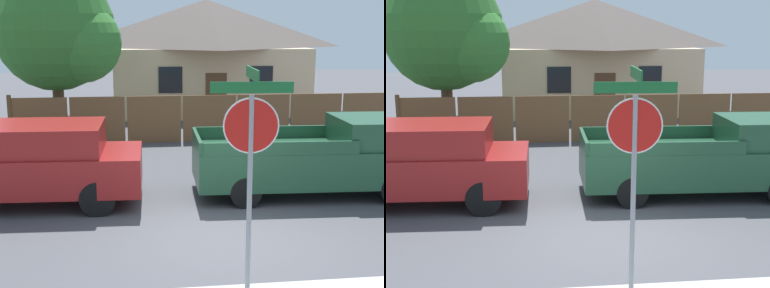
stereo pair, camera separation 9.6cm
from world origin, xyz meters
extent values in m
plane|color=#47474C|center=(0.00, 0.00, 0.00)|extent=(80.00, 80.00, 0.00)
cube|color=brown|center=(-4.64, 8.61, 0.80)|extent=(1.83, 0.06, 1.61)
cube|color=brown|center=(-2.73, 8.61, 0.80)|extent=(1.83, 0.06, 1.61)
cube|color=brown|center=(-0.83, 8.61, 0.80)|extent=(1.83, 0.06, 1.61)
cube|color=brown|center=(1.07, 8.61, 0.80)|extent=(1.83, 0.06, 1.61)
cube|color=brown|center=(2.98, 8.61, 0.80)|extent=(1.83, 0.06, 1.61)
cube|color=brown|center=(4.88, 8.61, 0.80)|extent=(1.83, 0.06, 1.61)
cube|color=brown|center=(6.78, 8.61, 0.80)|extent=(1.83, 0.06, 1.61)
cube|color=brown|center=(-5.59, 8.61, 0.85)|extent=(0.12, 0.12, 1.71)
cube|color=beige|center=(2.03, 16.03, 1.49)|extent=(8.64, 6.13, 2.99)
pyramid|color=#514742|center=(2.03, 16.03, 4.08)|extent=(9.33, 6.63, 2.19)
cube|color=black|center=(0.08, 12.94, 1.73)|extent=(1.00, 0.04, 1.10)
cube|color=black|center=(3.97, 12.94, 1.73)|extent=(1.00, 0.04, 1.10)
cube|color=brown|center=(2.03, 12.94, 1.00)|extent=(0.90, 0.04, 2.00)
cylinder|color=brown|center=(-4.16, 9.98, 1.10)|extent=(0.40, 0.40, 2.21)
sphere|color=#2D6B28|center=(-4.16, 9.98, 3.77)|extent=(4.18, 4.18, 4.18)
sphere|color=#31732C|center=(-3.22, 9.46, 3.35)|extent=(2.72, 2.72, 2.72)
cube|color=maroon|center=(-3.84, 2.35, 0.78)|extent=(4.87, 2.20, 0.84)
cube|color=maroon|center=(-3.96, 2.35, 1.50)|extent=(3.43, 1.98, 0.62)
cube|color=black|center=(-2.37, 2.28, 1.50)|extent=(0.14, 1.76, 0.52)
cylinder|color=black|center=(-2.32, 3.17, 0.38)|extent=(0.75, 0.22, 0.75)
cylinder|color=black|center=(-2.39, 1.40, 0.38)|extent=(0.75, 0.22, 0.75)
cube|color=#1E472D|center=(2.50, 2.35, 0.75)|extent=(5.48, 2.22, 0.84)
cube|color=#1E472D|center=(3.98, 2.28, 1.49)|extent=(1.81, 1.90, 0.64)
cube|color=#1E472D|center=(1.62, 3.33, 1.32)|extent=(3.40, 0.23, 0.30)
cube|color=#1E472D|center=(1.54, 1.44, 1.32)|extent=(3.40, 0.23, 0.30)
cube|color=#1E472D|center=(-0.16, 2.46, 1.32)|extent=(0.16, 1.89, 0.30)
cylinder|color=black|center=(4.21, 3.16, 0.35)|extent=(0.70, 0.22, 0.70)
cylinder|color=black|center=(0.86, 3.30, 0.35)|extent=(0.70, 0.22, 0.70)
cylinder|color=black|center=(0.79, 1.54, 0.35)|extent=(0.70, 0.22, 0.70)
cylinder|color=gray|center=(-0.10, -2.58, 1.49)|extent=(0.07, 0.07, 2.99)
cylinder|color=red|center=(-0.10, -2.58, 2.58)|extent=(0.71, 0.08, 0.71)
cylinder|color=white|center=(-0.10, -2.58, 2.58)|extent=(0.75, 0.07, 0.75)
cube|color=#19602D|center=(-0.10, -2.58, 3.09)|extent=(1.10, 0.11, 0.15)
cube|color=#19602D|center=(-0.10, -2.58, 3.27)|extent=(0.10, 0.99, 0.15)
camera|label=1|loc=(-1.72, -9.39, 3.84)|focal=50.00mm
camera|label=2|loc=(-1.62, -9.40, 3.84)|focal=50.00mm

